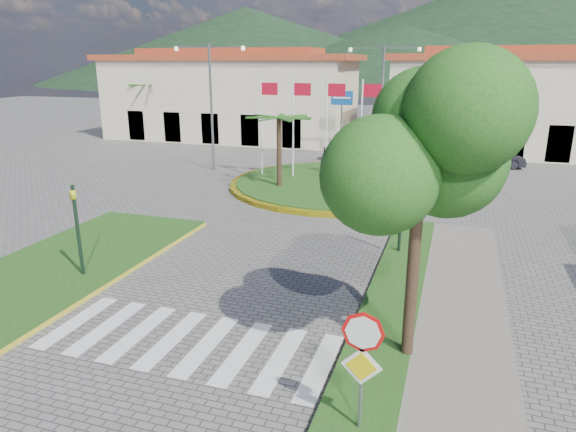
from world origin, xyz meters
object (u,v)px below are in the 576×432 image
(roundabout_island, at_px, (340,184))
(stop_sign, at_px, (362,354))
(car_dark_b, at_px, (492,158))
(deciduous_tree, at_px, (422,147))
(white_van, at_px, (309,139))
(car_dark_a, at_px, (351,152))

(roundabout_island, bearing_deg, stop_sign, -76.27)
(roundabout_island, relative_size, stop_sign, 4.79)
(car_dark_b, bearing_deg, stop_sign, 158.19)
(deciduous_tree, xyz_separation_m, car_dark_b, (3.06, 25.60, -4.50))
(white_van, bearing_deg, car_dark_a, -144.45)
(deciduous_tree, distance_m, car_dark_a, 26.24)
(deciduous_tree, height_order, white_van, deciduous_tree)
(stop_sign, bearing_deg, roundabout_island, 103.73)
(roundabout_island, xyz_separation_m, car_dark_b, (8.56, 8.60, 0.51))
(roundabout_island, relative_size, deciduous_tree, 1.87)
(deciduous_tree, bearing_deg, white_van, 110.21)
(stop_sign, bearing_deg, car_dark_a, 101.82)
(roundabout_island, height_order, deciduous_tree, deciduous_tree)
(stop_sign, xyz_separation_m, deciduous_tree, (0.60, 3.04, 3.38))
(deciduous_tree, relative_size, car_dark_a, 1.68)
(car_dark_a, bearing_deg, car_dark_b, -88.21)
(white_van, bearing_deg, roundabout_island, -162.59)
(stop_sign, bearing_deg, white_van, 107.57)
(white_van, height_order, car_dark_b, car_dark_b)
(roundabout_island, distance_m, white_van, 14.61)
(deciduous_tree, xyz_separation_m, car_dark_a, (-6.48, 25.03, -4.49))
(white_van, xyz_separation_m, car_dark_b, (14.27, -4.84, 0.05))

